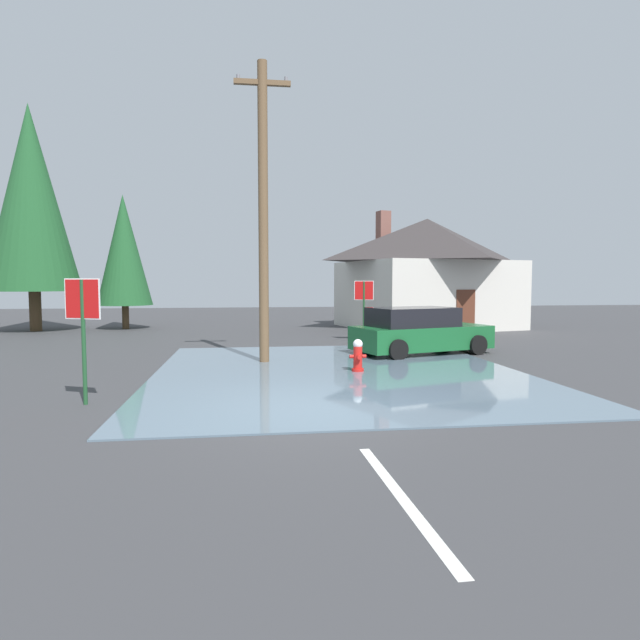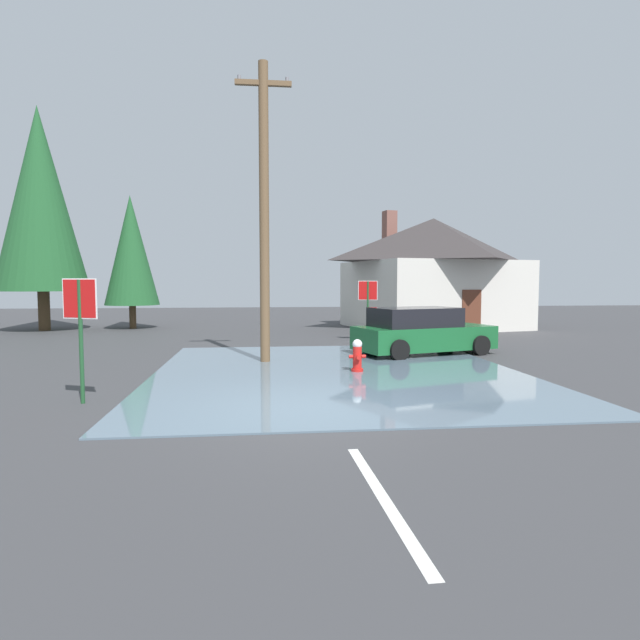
{
  "view_description": "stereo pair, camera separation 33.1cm",
  "coord_description": "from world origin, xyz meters",
  "px_view_note": "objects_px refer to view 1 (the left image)",
  "views": [
    {
      "loc": [
        -1.17,
        -9.65,
        2.36
      ],
      "look_at": [
        0.79,
        4.66,
        1.32
      ],
      "focal_mm": 29.92,
      "sensor_mm": 36.0,
      "label": 1
    },
    {
      "loc": [
        -0.85,
        -9.69,
        2.36
      ],
      "look_at": [
        0.79,
        4.66,
        1.32
      ],
      "focal_mm": 29.92,
      "sensor_mm": 36.0,
      "label": 2
    }
  ],
  "objects_px": {
    "stop_sign_near": "(83,314)",
    "pine_tree_mid_left": "(124,250)",
    "pine_tree_short_left": "(31,198)",
    "parked_car": "(419,332)",
    "utility_pole": "(263,208)",
    "stop_sign_far": "(364,298)",
    "fire_hydrant": "(358,356)",
    "house": "(427,271)"
  },
  "relations": [
    {
      "from": "utility_pole",
      "to": "pine_tree_mid_left",
      "type": "height_order",
      "value": "utility_pole"
    },
    {
      "from": "fire_hydrant",
      "to": "pine_tree_mid_left",
      "type": "xyz_separation_m",
      "value": [
        -8.88,
        14.19,
        3.49
      ]
    },
    {
      "from": "utility_pole",
      "to": "parked_car",
      "type": "relative_size",
      "value": 1.77
    },
    {
      "from": "stop_sign_far",
      "to": "house",
      "type": "height_order",
      "value": "house"
    },
    {
      "from": "pine_tree_mid_left",
      "to": "pine_tree_short_left",
      "type": "distance_m",
      "value": 4.7
    },
    {
      "from": "fire_hydrant",
      "to": "stop_sign_far",
      "type": "height_order",
      "value": "stop_sign_far"
    },
    {
      "from": "utility_pole",
      "to": "parked_car",
      "type": "height_order",
      "value": "utility_pole"
    },
    {
      "from": "fire_hydrant",
      "to": "pine_tree_short_left",
      "type": "height_order",
      "value": "pine_tree_short_left"
    },
    {
      "from": "pine_tree_short_left",
      "to": "pine_tree_mid_left",
      "type": "bearing_deg",
      "value": 8.35
    },
    {
      "from": "fire_hydrant",
      "to": "parked_car",
      "type": "xyz_separation_m",
      "value": [
        2.72,
        3.24,
        0.31
      ]
    },
    {
      "from": "pine_tree_short_left",
      "to": "stop_sign_far",
      "type": "bearing_deg",
      "value": -23.86
    },
    {
      "from": "stop_sign_far",
      "to": "pine_tree_short_left",
      "type": "bearing_deg",
      "value": 156.14
    },
    {
      "from": "fire_hydrant",
      "to": "pine_tree_mid_left",
      "type": "relative_size",
      "value": 0.13
    },
    {
      "from": "pine_tree_short_left",
      "to": "utility_pole",
      "type": "bearing_deg",
      "value": -47.7
    },
    {
      "from": "stop_sign_near",
      "to": "stop_sign_far",
      "type": "distance_m",
      "value": 12.61
    },
    {
      "from": "parked_car",
      "to": "pine_tree_mid_left",
      "type": "xyz_separation_m",
      "value": [
        -11.59,
        10.96,
        3.19
      ]
    },
    {
      "from": "utility_pole",
      "to": "parked_car",
      "type": "bearing_deg",
      "value": 13.46
    },
    {
      "from": "stop_sign_near",
      "to": "house",
      "type": "height_order",
      "value": "house"
    },
    {
      "from": "utility_pole",
      "to": "stop_sign_far",
      "type": "height_order",
      "value": "utility_pole"
    },
    {
      "from": "utility_pole",
      "to": "parked_car",
      "type": "xyz_separation_m",
      "value": [
        5.08,
        1.21,
        -3.72
      ]
    },
    {
      "from": "fire_hydrant",
      "to": "pine_tree_mid_left",
      "type": "bearing_deg",
      "value": 122.02
    },
    {
      "from": "parked_car",
      "to": "pine_tree_short_left",
      "type": "bearing_deg",
      "value": 146.41
    },
    {
      "from": "pine_tree_short_left",
      "to": "parked_car",
      "type": "bearing_deg",
      "value": -33.59
    },
    {
      "from": "stop_sign_near",
      "to": "pine_tree_short_left",
      "type": "bearing_deg",
      "value": 112.9
    },
    {
      "from": "parked_car",
      "to": "stop_sign_far",
      "type": "bearing_deg",
      "value": 104.11
    },
    {
      "from": "stop_sign_near",
      "to": "fire_hydrant",
      "type": "distance_m",
      "value": 6.73
    },
    {
      "from": "utility_pole",
      "to": "house",
      "type": "bearing_deg",
      "value": 51.88
    },
    {
      "from": "stop_sign_near",
      "to": "pine_tree_mid_left",
      "type": "xyz_separation_m",
      "value": [
        -2.94,
        17.06,
        2.18
      ]
    },
    {
      "from": "stop_sign_near",
      "to": "house",
      "type": "relative_size",
      "value": 0.25
    },
    {
      "from": "parked_car",
      "to": "pine_tree_short_left",
      "type": "xyz_separation_m",
      "value": [
        -15.61,
        10.37,
        5.56
      ]
    },
    {
      "from": "house",
      "to": "stop_sign_near",
      "type": "bearing_deg",
      "value": -127.56
    },
    {
      "from": "stop_sign_far",
      "to": "utility_pole",
      "type": "bearing_deg",
      "value": -128.72
    },
    {
      "from": "stop_sign_near",
      "to": "pine_tree_mid_left",
      "type": "relative_size",
      "value": 0.36
    },
    {
      "from": "pine_tree_short_left",
      "to": "fire_hydrant",
      "type": "bearing_deg",
      "value": -46.53
    },
    {
      "from": "utility_pole",
      "to": "stop_sign_far",
      "type": "relative_size",
      "value": 3.57
    },
    {
      "from": "utility_pole",
      "to": "fire_hydrant",
      "type": "bearing_deg",
      "value": -40.59
    },
    {
      "from": "stop_sign_near",
      "to": "utility_pole",
      "type": "relative_size",
      "value": 0.28
    },
    {
      "from": "stop_sign_near",
      "to": "fire_hydrant",
      "type": "xyz_separation_m",
      "value": [
        5.94,
        2.86,
        -1.31
      ]
    },
    {
      "from": "parked_car",
      "to": "pine_tree_short_left",
      "type": "relative_size",
      "value": 0.45
    },
    {
      "from": "house",
      "to": "pine_tree_mid_left",
      "type": "bearing_deg",
      "value": 176.13
    },
    {
      "from": "fire_hydrant",
      "to": "parked_car",
      "type": "bearing_deg",
      "value": 49.98
    },
    {
      "from": "fire_hydrant",
      "to": "utility_pole",
      "type": "distance_m",
      "value": 5.09
    }
  ]
}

